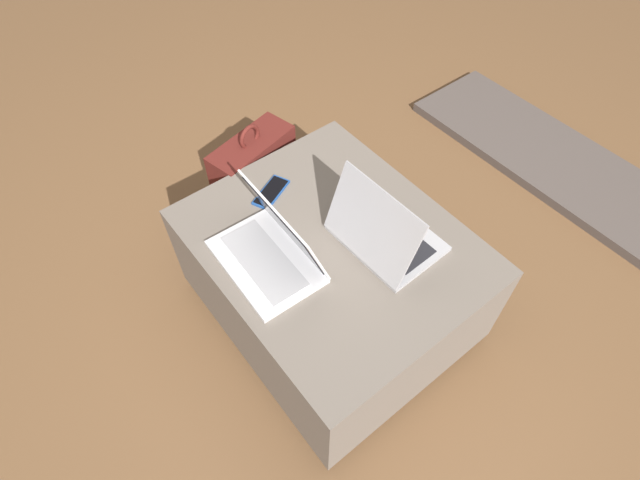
# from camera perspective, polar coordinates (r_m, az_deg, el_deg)

# --- Properties ---
(ground_plane) EXTENTS (14.00, 14.00, 0.00)m
(ground_plane) POSITION_cam_1_polar(r_m,az_deg,el_deg) (2.00, 1.20, -8.12)
(ground_plane) COLOR brown
(ottoman) EXTENTS (0.93, 0.77, 0.46)m
(ottoman) POSITION_cam_1_polar(r_m,az_deg,el_deg) (1.80, 1.33, -4.48)
(ottoman) COLOR #3D3832
(ottoman) RESTS_ON ground_plane
(laptop_near) EXTENTS (0.36, 0.25, 0.24)m
(laptop_near) POSITION_cam_1_polar(r_m,az_deg,el_deg) (1.54, -5.52, -1.04)
(laptop_near) COLOR silver
(laptop_near) RESTS_ON ottoman
(laptop_far) EXTENTS (0.34, 0.26, 0.25)m
(laptop_far) POSITION_cam_1_polar(r_m,az_deg,el_deg) (1.58, 7.10, 0.75)
(laptop_far) COLOR #B7B7BC
(laptop_far) RESTS_ON ottoman
(cell_phone) EXTENTS (0.12, 0.17, 0.01)m
(cell_phone) POSITION_cam_1_polar(r_m,az_deg,el_deg) (1.75, -5.61, 5.46)
(cell_phone) COLOR #1E4C9E
(cell_phone) RESTS_ON ottoman
(backpack) EXTENTS (0.25, 0.38, 0.54)m
(backpack) POSITION_cam_1_polar(r_m,az_deg,el_deg) (2.12, -7.43, 6.28)
(backpack) COLOR #5B1E19
(backpack) RESTS_ON ground_plane
(fireplace_hearth) EXTENTS (1.40, 0.50, 0.04)m
(fireplace_hearth) POSITION_cam_1_polar(r_m,az_deg,el_deg) (2.77, 24.63, 8.65)
(fireplace_hearth) COLOR #564C47
(fireplace_hearth) RESTS_ON ground_plane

